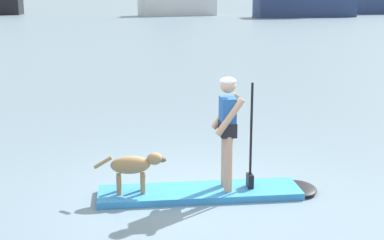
{
  "coord_description": "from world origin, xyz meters",
  "views": [
    {
      "loc": [
        -0.95,
        -7.48,
        2.95
      ],
      "look_at": [
        0.0,
        1.0,
        0.9
      ],
      "focal_mm": 51.45,
      "sensor_mm": 36.0,
      "label": 1
    }
  ],
  "objects_px": {
    "paddleboard": "(215,192)",
    "dog": "(134,166)",
    "moored_boat_far_port": "(303,0)",
    "person_paddler": "(228,125)",
    "moored_boat_center": "(176,0)"
  },
  "relations": [
    {
      "from": "paddleboard",
      "to": "moored_boat_far_port",
      "type": "xyz_separation_m",
      "value": [
        16.79,
        49.29,
        1.67
      ]
    },
    {
      "from": "person_paddler",
      "to": "dog",
      "type": "xyz_separation_m",
      "value": [
        -1.35,
        -0.01,
        -0.56
      ]
    },
    {
      "from": "moored_boat_center",
      "to": "paddleboard",
      "type": "bearing_deg",
      "value": -94.16
    },
    {
      "from": "dog",
      "to": "moored_boat_far_port",
      "type": "xyz_separation_m",
      "value": [
        17.96,
        49.3,
        1.23
      ]
    },
    {
      "from": "person_paddler",
      "to": "moored_boat_far_port",
      "type": "xyz_separation_m",
      "value": [
        16.6,
        49.29,
        0.67
      ]
    },
    {
      "from": "paddleboard",
      "to": "dog",
      "type": "xyz_separation_m",
      "value": [
        -1.17,
        -0.01,
        0.44
      ]
    },
    {
      "from": "dog",
      "to": "person_paddler",
      "type": "bearing_deg",
      "value": 0.5
    },
    {
      "from": "paddleboard",
      "to": "moored_boat_center",
      "type": "height_order",
      "value": "moored_boat_center"
    },
    {
      "from": "paddleboard",
      "to": "dog",
      "type": "distance_m",
      "value": 1.25
    },
    {
      "from": "dog",
      "to": "moored_boat_center",
      "type": "relative_size",
      "value": 0.08
    },
    {
      "from": "moored_boat_center",
      "to": "moored_boat_far_port",
      "type": "bearing_deg",
      "value": -21.28
    },
    {
      "from": "dog",
      "to": "moored_boat_center",
      "type": "distance_m",
      "value": 54.55
    },
    {
      "from": "dog",
      "to": "moored_boat_center",
      "type": "height_order",
      "value": "moored_boat_center"
    },
    {
      "from": "moored_boat_center",
      "to": "moored_boat_far_port",
      "type": "distance_m",
      "value": 13.78
    },
    {
      "from": "moored_boat_far_port",
      "to": "dog",
      "type": "bearing_deg",
      "value": -110.01
    }
  ]
}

